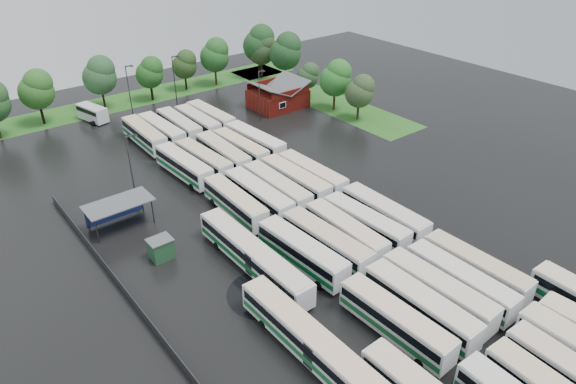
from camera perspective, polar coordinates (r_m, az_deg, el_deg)
ground at (r=60.50m, az=5.65°, el=-7.14°), size 160.00×160.00×0.00m
brick_building at (r=102.29m, az=-1.12°, el=10.43°), size 10.07×8.60×5.39m
wash_shed at (r=67.31m, az=-18.42°, el=-1.41°), size 8.20×4.20×3.58m
utility_hut at (r=60.99m, az=-13.94°, el=-6.12°), size 2.70×2.20×2.62m
grass_strip_north at (r=111.20m, az=-17.47°, el=9.67°), size 80.00×10.00×0.01m
grass_strip_east at (r=108.95m, az=3.12°, el=10.61°), size 10.00×50.00×0.01m
west_fence at (r=56.43m, az=-17.26°, el=-11.06°), size 0.10×50.00×1.20m
bus_r1c0 at (r=50.67m, az=11.86°, el=-13.84°), size 2.87×12.27×3.40m
bus_r1c1 at (r=52.65m, az=14.46°, el=-12.14°), size 2.73×12.62×3.51m
bus_r1c2 at (r=54.75m, az=16.29°, el=-10.53°), size 2.93×12.62×3.50m
bus_r1c3 at (r=56.75m, az=18.54°, el=-9.35°), size 2.65×12.32×3.43m
bus_r1c4 at (r=59.13m, az=20.12°, el=-7.93°), size 2.77×12.11×3.36m
bus_r2c0 at (r=57.70m, az=1.59°, el=-6.70°), size 3.21×12.64×3.49m
bus_r2c1 at (r=59.33m, az=4.26°, el=-5.59°), size 3.09×12.71×3.51m
bus_r2c2 at (r=61.33m, az=6.39°, el=-4.45°), size 2.93×12.28×3.40m
bus_r2c3 at (r=63.16m, az=8.57°, el=-3.47°), size 3.05×12.33×3.41m
bus_r2c4 at (r=65.15m, az=10.62°, el=-2.46°), size 2.77×12.70×3.53m
bus_r3c0 at (r=66.96m, az=-5.90°, el=-1.17°), size 2.93×12.19×3.37m
bus_r3c1 at (r=68.05m, az=-3.31°, el=-0.41°), size 2.82×12.69×3.53m
bus_r3c2 at (r=69.68m, az=-1.30°, el=0.42°), size 2.87×12.67×3.52m
bus_r3c3 at (r=71.52m, az=0.78°, el=1.27°), size 2.82×12.66×3.52m
bus_r3c4 at (r=73.12m, az=2.62°, el=1.91°), size 2.82×12.46×3.46m
bus_r4c0 at (r=77.12m, az=-11.50°, el=2.87°), size 3.13×12.44×3.43m
bus_r4c1 at (r=78.39m, az=-9.36°, el=3.52°), size 3.13×12.13×3.35m
bus_r4c2 at (r=79.72m, az=-7.26°, el=4.23°), size 3.00×12.59×3.48m
bus_r4c3 at (r=81.39m, az=-5.33°, el=4.85°), size 2.90×12.08×3.34m
bus_r4c4 at (r=83.30m, az=-3.71°, el=5.62°), size 3.33×12.79×3.53m
bus_r5c0 at (r=88.77m, az=-15.66°, el=6.11°), size 2.89×12.55×3.48m
bus_r5c1 at (r=89.68m, az=-13.86°, el=6.60°), size 2.90×12.46×3.45m
bus_r5c2 at (r=91.17m, az=-12.00°, el=7.21°), size 2.85×12.32×3.42m
bus_r5c3 at (r=92.07m, az=-10.01°, el=7.64°), size 2.66×12.16×3.38m
bus_r5c4 at (r=93.85m, az=-8.58°, el=8.22°), size 2.99×12.33×3.41m
artic_bus_west_b at (r=57.25m, az=-3.88°, el=-7.14°), size 2.70×18.40×3.41m
artic_bus_west_c at (r=47.71m, az=2.70°, el=-16.51°), size 2.63×18.23×3.38m
minibus at (r=102.27m, az=-20.92°, el=8.24°), size 3.94×6.96×2.87m
tree_north_1 at (r=102.89m, az=-26.12°, el=10.24°), size 6.16×6.16×10.20m
tree_north_2 at (r=106.14m, az=-20.16°, el=12.13°), size 6.32×6.32×10.47m
tree_north_3 at (r=108.36m, az=-15.06°, el=12.74°), size 5.42×5.41×8.96m
tree_north_4 at (r=113.12m, az=-11.38°, el=13.76°), size 5.18×5.18×8.58m
tree_north_5 at (r=114.86m, az=-8.09°, el=14.87°), size 6.23×6.23×10.32m
tree_north_6 at (r=119.64m, az=-3.16°, el=16.19°), size 7.09×7.09×11.75m
tree_east_0 at (r=95.84m, az=8.07°, el=11.06°), size 5.19×5.19×8.59m
tree_east_1 at (r=99.89m, az=5.40°, el=12.54°), size 5.99×5.99×9.92m
tree_east_2 at (r=106.22m, az=2.28°, el=12.82°), size 4.50×4.48×7.42m
tree_east_3 at (r=114.20m, az=-0.20°, el=15.42°), size 6.86×6.86×11.36m
tree_east_4 at (r=119.20m, az=-2.89°, el=15.66°), size 6.18×6.18×10.23m
lamp_post_ne at (r=94.51m, az=-3.15°, el=10.98°), size 1.44×0.28×9.37m
lamp_post_nw at (r=69.21m, az=-16.97°, el=2.66°), size 1.60×0.31×10.42m
lamp_post_back_w at (r=99.16m, az=-17.20°, el=10.88°), size 1.56×0.30×10.10m
lamp_post_back_e at (r=102.50m, az=-12.45°, el=12.19°), size 1.58×0.31×10.27m
puddle_0 at (r=50.86m, az=23.15°, el=-19.04°), size 5.53×5.53×0.01m
puddle_1 at (r=59.42m, az=28.22°, el=-12.16°), size 4.25×4.25×0.01m
puddle_2 at (r=55.30m, az=-2.63°, el=-11.22°), size 8.05×8.05×0.01m
puddle_3 at (r=65.59m, az=10.00°, el=-4.18°), size 5.07×5.07×0.01m
puddle_4 at (r=64.98m, az=27.59°, el=-8.05°), size 2.71×2.71×0.01m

